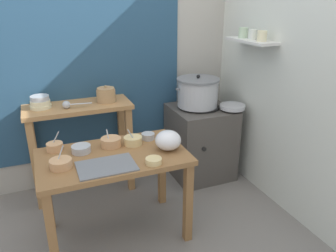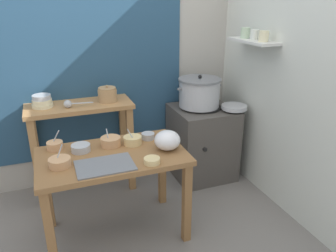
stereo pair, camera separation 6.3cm
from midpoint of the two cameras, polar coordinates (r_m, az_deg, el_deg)
name	(u,v)px [view 1 (the left image)]	position (r m, az deg, el deg)	size (l,w,h in m)	color
ground_plane	(137,233)	(2.88, -6.05, -17.99)	(9.00, 9.00, 0.00)	gray
wall_back	(107,54)	(3.35, -10.99, 12.19)	(4.40, 0.12, 2.60)	#B2ADA3
wall_right	(277,60)	(3.11, 17.77, 10.83)	(0.30, 3.20, 2.60)	silver
prep_table	(114,168)	(2.57, -10.09, -7.11)	(1.10, 0.66, 0.72)	olive
back_shelf_table	(80,127)	(3.21, -15.53, -0.23)	(0.96, 0.40, 0.90)	#B27F4C
stove_block	(200,141)	(3.53, 5.08, -2.67)	(0.60, 0.61, 0.78)	#4C4742
steamer_pot	(198,92)	(3.34, 4.62, 5.85)	(0.48, 0.43, 0.32)	#B7BABF
clay_pot	(106,95)	(3.15, -11.24, 5.29)	(0.18, 0.18, 0.16)	tan
bowl_stack_enamel	(40,102)	(3.13, -21.76, 3.82)	(0.18, 0.18, 0.11)	beige
ladle	(67,105)	(3.05, -17.57, 3.53)	(0.26, 0.07, 0.07)	#B7BABF
serving_tray	(106,166)	(2.35, -11.37, -6.82)	(0.40, 0.28, 0.01)	slate
plastic_bag	(168,140)	(2.53, -0.71, -2.47)	(0.20, 0.20, 0.15)	white
wide_pan	(232,107)	(3.35, 10.55, 3.32)	(0.25, 0.25, 0.04)	#B7BABF
prep_bowl_0	(133,140)	(2.65, -6.77, -2.47)	(0.15, 0.15, 0.14)	#E5C684
prep_bowl_1	(55,146)	(2.68, -19.64, -3.34)	(0.12, 0.12, 0.15)	tan
prep_bowl_2	(61,163)	(2.41, -18.77, -6.12)	(0.15, 0.15, 0.15)	tan
prep_bowl_3	(111,142)	(2.64, -10.50, -2.69)	(0.16, 0.16, 0.14)	tan
prep_bowl_4	(148,136)	(2.73, -4.13, -1.73)	(0.11, 0.11, 0.05)	#B7BABF
prep_bowl_5	(81,149)	(2.59, -15.47, -3.80)	(0.14, 0.14, 0.05)	#B7BABF
prep_bowl_6	(154,161)	(2.34, -3.29, -6.00)	(0.12, 0.12, 0.04)	#E5C684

